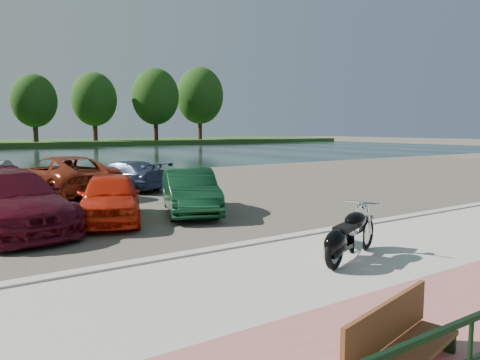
# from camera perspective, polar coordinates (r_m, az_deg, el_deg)

# --- Properties ---
(ground) EXTENTS (200.00, 200.00, 0.00)m
(ground) POSITION_cam_1_polar(r_m,az_deg,el_deg) (10.18, 17.44, -8.67)
(ground) COLOR #595447
(ground) RESTS_ON ground
(promenade) EXTENTS (60.00, 6.00, 0.10)m
(promenade) POSITION_cam_1_polar(r_m,az_deg,el_deg) (9.61, 22.19, -9.44)
(promenade) COLOR #B9B7AE
(promenade) RESTS_ON ground
(kerb) EXTENTS (60.00, 0.30, 0.14)m
(kerb) POSITION_cam_1_polar(r_m,az_deg,el_deg) (11.47, 9.54, -6.42)
(kerb) COLOR #B9B7AE
(kerb) RESTS_ON ground
(parking_lot) EXTENTS (60.00, 18.00, 0.04)m
(parking_lot) POSITION_cam_1_polar(r_m,az_deg,el_deg) (18.90, -9.73, -1.54)
(parking_lot) COLOR #443E37
(parking_lot) RESTS_ON ground
(river) EXTENTS (120.00, 40.00, 0.00)m
(river) POSITION_cam_1_polar(r_m,az_deg,el_deg) (46.76, -24.77, 2.61)
(river) COLOR #172A29
(river) RESTS_ON ground
(far_trees) EXTENTS (70.25, 10.68, 12.52)m
(far_trees) POSITION_cam_1_polar(r_m,az_deg,el_deg) (73.01, -25.10, 9.62)
(far_trees) COLOR #321D12
(far_trees) RESTS_ON far_bank
(motorcycle) EXTENTS (2.23, 1.11, 1.05)m
(motorcycle) POSITION_cam_1_polar(r_m,az_deg,el_deg) (9.01, 12.92, -6.82)
(motorcycle) COLOR black
(motorcycle) RESTS_ON promenade
(park_bench) EXTENTS (1.86, 0.84, 0.72)m
(park_bench) POSITION_cam_1_polar(r_m,az_deg,el_deg) (5.28, 18.64, -18.17)
(park_bench) COLOR brown
(park_bench) RESTS_ON promenade
(car_3) EXTENTS (2.72, 5.41, 1.51)m
(car_3) POSITION_cam_1_polar(r_m,az_deg,el_deg) (12.88, -26.28, -2.32)
(car_3) COLOR #520B19
(car_3) RESTS_ON parking_lot
(car_4) EXTENTS (2.90, 4.24, 1.34)m
(car_4) POSITION_cam_1_polar(r_m,az_deg,el_deg) (13.21, -15.56, -2.05)
(car_4) COLOR red
(car_4) RESTS_ON parking_lot
(car_5) EXTENTS (2.75, 4.24, 1.32)m
(car_5) POSITION_cam_1_polar(r_m,az_deg,el_deg) (14.11, -6.12, -1.37)
(car_5) COLOR #103B20
(car_5) RESTS_ON parking_lot
(car_10) EXTENTS (3.48, 5.78, 1.50)m
(car_10) POSITION_cam_1_polar(r_m,az_deg,el_deg) (18.90, -20.83, 0.49)
(car_10) COLOR maroon
(car_10) RESTS_ON parking_lot
(car_11) EXTENTS (3.10, 4.54, 1.22)m
(car_11) POSITION_cam_1_polar(r_m,az_deg,el_deg) (19.76, -14.04, 0.54)
(car_11) COLOR #2B3855
(car_11) RESTS_ON parking_lot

